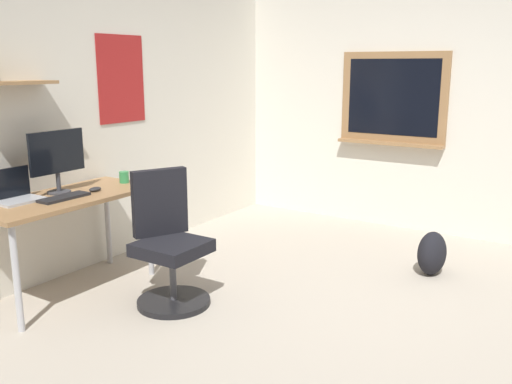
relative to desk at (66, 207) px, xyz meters
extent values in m
plane|color=#ADA393|center=(0.63, -2.07, -0.66)|extent=(5.20, 5.20, 0.00)
cube|color=silver|center=(0.63, 0.38, 0.64)|extent=(5.00, 0.10, 2.60)
cube|color=#997047|center=(-0.21, 0.23, 0.89)|extent=(0.68, 0.20, 0.02)
cube|color=#A51E1E|center=(0.92, 0.33, 0.89)|extent=(0.52, 0.01, 0.74)
cube|color=silver|center=(3.08, -2.07, 0.64)|extent=(0.10, 5.00, 2.60)
cube|color=#997047|center=(3.01, -1.35, 0.69)|extent=(0.04, 1.10, 0.90)
cube|color=black|center=(3.00, -1.35, 0.69)|extent=(0.01, 0.94, 0.76)
cube|color=#997047|center=(2.97, -1.35, 0.22)|extent=(0.12, 1.10, 0.03)
cube|color=#997047|center=(0.00, 0.00, 0.07)|extent=(1.31, 0.61, 0.03)
cylinder|color=#B7B7BC|center=(-0.60, -0.24, -0.31)|extent=(0.04, 0.04, 0.71)
cylinder|color=#B7B7BC|center=(0.60, -0.24, -0.31)|extent=(0.04, 0.04, 0.71)
cylinder|color=#B7B7BC|center=(0.60, 0.24, -0.31)|extent=(0.04, 0.04, 0.71)
cylinder|color=black|center=(0.25, -0.79, -0.64)|extent=(0.52, 0.52, 0.04)
cylinder|color=#4C4C51|center=(0.25, -0.79, -0.45)|extent=(0.05, 0.05, 0.34)
cube|color=black|center=(0.25, -0.79, -0.24)|extent=(0.44, 0.44, 0.09)
cube|color=black|center=(0.34, -0.61, 0.05)|extent=(0.39, 0.24, 0.48)
cube|color=#ADAFB5|center=(-0.30, 0.11, 0.09)|extent=(0.31, 0.21, 0.02)
cube|color=black|center=(-0.30, 0.21, 0.21)|extent=(0.31, 0.01, 0.21)
cylinder|color=#38383D|center=(0.03, 0.11, 0.09)|extent=(0.17, 0.17, 0.01)
cylinder|color=#38383D|center=(0.03, 0.11, 0.17)|extent=(0.03, 0.03, 0.14)
cube|color=black|center=(0.03, 0.10, 0.39)|extent=(0.46, 0.02, 0.31)
cube|color=black|center=(-0.07, -0.08, 0.09)|extent=(0.37, 0.13, 0.02)
ellipsoid|color=#262628|center=(0.21, -0.08, 0.10)|extent=(0.10, 0.06, 0.03)
cylinder|color=#338C4C|center=(0.56, -0.03, 0.13)|extent=(0.08, 0.08, 0.09)
ellipsoid|color=black|center=(1.85, -2.15, -0.49)|extent=(0.32, 0.22, 0.36)
camera|label=1|loc=(-2.53, -3.31, 1.01)|focal=39.13mm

